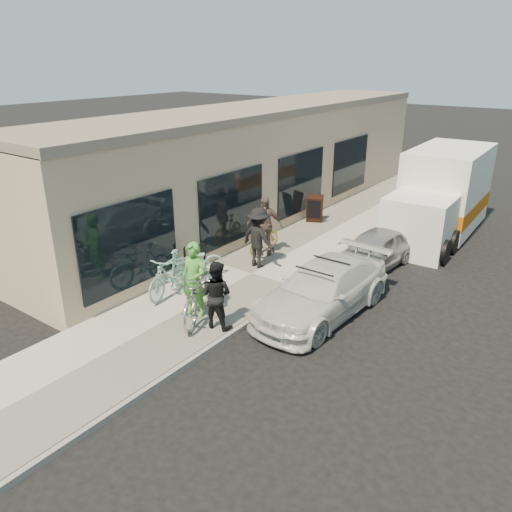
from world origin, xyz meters
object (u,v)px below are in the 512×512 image
Objects in this scene: cruiser_bike_b at (192,263)px; cruiser_bike_c at (264,238)px; bystander_a at (258,238)px; bike_rack at (195,257)px; sandwich_board at (314,209)px; sedan_silver at (374,250)px; bystander_b at (264,225)px; man_standing at (216,295)px; moving_truck at (441,197)px; tandem_bike at (203,291)px; woman_rider at (194,280)px; cruiser_bike_a at (169,274)px; sedan_white at (323,290)px.

cruiser_bike_b is 1.24× the size of cruiser_bike_c.
bystander_a is (0.54, -1.06, 0.44)m from cruiser_bike_c.
bike_rack is 0.96× the size of sandwich_board.
bike_rack is 5.26m from sedan_silver.
bike_rack is 0.51× the size of bystander_b.
man_standing is at bearing -5.68° from cruiser_bike_b.
sandwich_board is (0.20, 6.25, -0.07)m from bike_rack.
bike_rack is 9.19m from moving_truck.
bystander_b is (0.35, -3.70, 0.42)m from sandwich_board.
tandem_bike reaches higher than cruiser_bike_b.
moving_truck is at bearing -110.56° from man_standing.
tandem_bike is at bearing 31.25° from woman_rider.
bystander_a is at bearing -104.59° from sandwich_board.
sedan_silver reaches higher than cruiser_bike_b.
moving_truck is 3.32× the size of cruiser_bike_b.
cruiser_bike_a is 1.05× the size of bystander_a.
cruiser_bike_c is at bearing 149.73° from sedan_white.
woman_rider is 1.04× the size of bystander_a.
moving_truck is 6.68m from bystander_b.
sedan_white reaches higher than sedan_silver.
sandwich_board is 0.66× the size of cruiser_bike_c.
tandem_bike is at bearing -111.47° from bystander_b.
bystander_a is (0.93, 1.81, 0.40)m from cruiser_bike_b.
cruiser_bike_a is (0.24, -1.22, -0.01)m from bike_rack.
bike_rack is at bearing 137.77° from cruiser_bike_b.
sedan_silver reaches higher than bike_rack.
sedan_silver is 5.89m from woman_rider.
cruiser_bike_c is at bearing 95.64° from woman_rider.
sandwich_board is 8.06m from woman_rider.
cruiser_bike_a is 2.97m from bystander_a.
moving_truck is (3.94, 1.93, 0.65)m from sandwich_board.
sedan_white is 7.77m from moving_truck.
sedan_white is 3.89m from bystander_b.
bystander_b reaches higher than cruiser_bike_b.
sedan_white is 2.69m from man_standing.
woman_rider is (-2.58, -9.87, -0.23)m from moving_truck.
woman_rider is 4.35m from bystander_b.
man_standing is 4.66m from bystander_b.
moving_truck is 3.25× the size of cruiser_bike_a.
man_standing is at bearing -105.08° from bystander_b.
bystander_b is at bearing -57.08° from bystander_a.
sandwich_board is at bearing 91.16° from woman_rider.
sandwich_board is 0.16× the size of moving_truck.
man_standing is (2.10, -8.01, 0.30)m from sandwich_board.
moving_truck is 3.29× the size of woman_rider.
tandem_bike is 1.50m from cruiser_bike_a.
sandwich_board is 6.82m from sedan_white.
cruiser_bike_b is at bearing -71.89° from bike_rack.
tandem_bike is 2.15m from cruiser_bike_b.
bike_rack is 0.21m from cruiser_bike_b.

